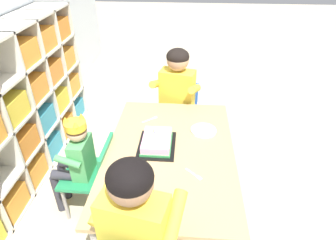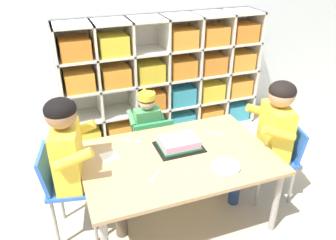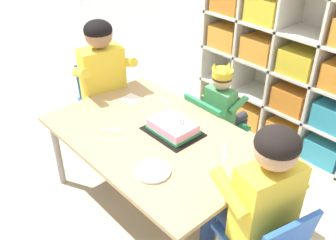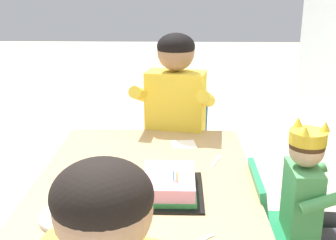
# 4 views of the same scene
# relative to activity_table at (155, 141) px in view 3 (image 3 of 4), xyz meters

# --- Properties ---
(ground) EXTENTS (16.00, 16.00, 0.00)m
(ground) POSITION_rel_activity_table_xyz_m (0.00, 0.00, -0.50)
(ground) COLOR beige
(storage_cubby_shelf) EXTENTS (2.05, 0.34, 1.22)m
(storage_cubby_shelf) POSITION_rel_activity_table_xyz_m (0.40, 1.25, 0.08)
(storage_cubby_shelf) COLOR silver
(storage_cubby_shelf) RESTS_ON ground
(activity_table) EXTENTS (1.30, 0.86, 0.54)m
(activity_table) POSITION_rel_activity_table_xyz_m (0.00, 0.00, 0.00)
(activity_table) COLOR tan
(activity_table) RESTS_ON ground
(classroom_chair_blue) EXTENTS (0.36, 0.35, 0.59)m
(classroom_chair_blue) POSITION_rel_activity_table_xyz_m (-0.03, 0.55, -0.15)
(classroom_chair_blue) COLOR #238451
(classroom_chair_blue) RESTS_ON ground
(child_with_crown) EXTENTS (0.30, 0.31, 0.80)m
(child_with_crown) POSITION_rel_activity_table_xyz_m (-0.03, 0.65, -0.00)
(child_with_crown) COLOR #4C9E5B
(child_with_crown) RESTS_ON ground
(classroom_chair_adult_side) EXTENTS (0.39, 0.38, 0.69)m
(classroom_chair_adult_side) POSITION_rel_activity_table_xyz_m (-0.76, 0.12, -0.07)
(classroom_chair_adult_side) COLOR blue
(classroom_chair_adult_side) RESTS_ON ground
(adult_helper_seated) EXTENTS (0.46, 0.45, 1.04)m
(adult_helper_seated) POSITION_rel_activity_table_xyz_m (-0.65, 0.10, 0.15)
(adult_helper_seated) COLOR yellow
(adult_helper_seated) RESTS_ON ground
(guest_at_table_side) EXTENTS (0.47, 0.45, 0.98)m
(guest_at_table_side) POSITION_rel_activity_table_xyz_m (0.73, 0.01, 0.10)
(guest_at_table_side) COLOR yellow
(guest_at_table_side) RESTS_ON ground
(birthday_cake_on_tray) EXTENTS (0.33, 0.25, 0.11)m
(birthday_cake_on_tray) POSITION_rel_activity_table_xyz_m (0.05, 0.10, 0.08)
(birthday_cake_on_tray) COLOR black
(birthday_cake_on_tray) RESTS_ON activity_table
(paper_plate_stack) EXTENTS (0.19, 0.19, 0.01)m
(paper_plate_stack) POSITION_rel_activity_table_xyz_m (0.25, -0.23, 0.05)
(paper_plate_stack) COLOR white
(paper_plate_stack) RESTS_ON activity_table
(paper_napkin_square) EXTENTS (0.13, 0.13, 0.00)m
(paper_napkin_square) POSITION_rel_activity_table_xyz_m (-0.44, 0.15, 0.05)
(paper_napkin_square) COLOR white
(paper_napkin_square) RESTS_ON activity_table
(fork_near_cake_tray) EXTENTS (0.10, 0.11, 0.00)m
(fork_near_cake_tray) POSITION_rel_activity_table_xyz_m (-0.22, -0.16, 0.05)
(fork_near_cake_tray) COLOR white
(fork_near_cake_tray) RESTS_ON activity_table
(fork_at_table_front_edge) EXTENTS (0.13, 0.06, 0.00)m
(fork_at_table_front_edge) POSITION_rel_activity_table_xyz_m (-0.25, 0.29, 0.05)
(fork_at_table_front_edge) COLOR white
(fork_at_table_front_edge) RESTS_ON activity_table
(fork_beside_plate_stack) EXTENTS (0.10, 0.11, 0.00)m
(fork_beside_plate_stack) POSITION_rel_activity_table_xyz_m (0.38, 0.18, 0.05)
(fork_beside_plate_stack) COLOR white
(fork_beside_plate_stack) RESTS_ON activity_table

